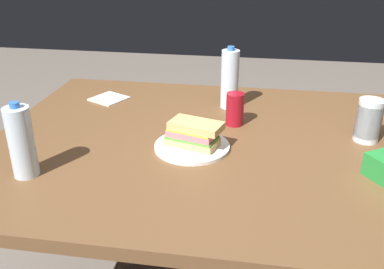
{
  "coord_description": "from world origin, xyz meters",
  "views": [
    {
      "loc": [
        0.09,
        -1.33,
        1.4
      ],
      "look_at": [
        -0.11,
        -0.07,
        0.81
      ],
      "focal_mm": 40.16,
      "sensor_mm": 36.0,
      "label": 1
    }
  ],
  "objects_px": {
    "dining_table": "(226,162)",
    "sandwich": "(193,134)",
    "water_bottle_tall": "(230,79)",
    "paper_plate": "(192,146)",
    "plastic_cup_stack": "(369,120)",
    "water_bottle_spare": "(21,142)",
    "soda_can_red": "(235,109)"
  },
  "relations": [
    {
      "from": "paper_plate",
      "to": "sandwich",
      "type": "height_order",
      "value": "sandwich"
    },
    {
      "from": "sandwich",
      "to": "plastic_cup_stack",
      "type": "distance_m",
      "value": 0.6
    },
    {
      "from": "sandwich",
      "to": "water_bottle_spare",
      "type": "xyz_separation_m",
      "value": [
        -0.46,
        -0.25,
        0.05
      ]
    },
    {
      "from": "water_bottle_tall",
      "to": "plastic_cup_stack",
      "type": "height_order",
      "value": "water_bottle_tall"
    },
    {
      "from": "water_bottle_tall",
      "to": "plastic_cup_stack",
      "type": "bearing_deg",
      "value": -25.88
    },
    {
      "from": "paper_plate",
      "to": "dining_table",
      "type": "bearing_deg",
      "value": 30.98
    },
    {
      "from": "dining_table",
      "to": "water_bottle_tall",
      "type": "height_order",
      "value": "water_bottle_tall"
    },
    {
      "from": "soda_can_red",
      "to": "water_bottle_tall",
      "type": "relative_size",
      "value": 0.48
    },
    {
      "from": "dining_table",
      "to": "water_bottle_tall",
      "type": "distance_m",
      "value": 0.38
    },
    {
      "from": "water_bottle_tall",
      "to": "plastic_cup_stack",
      "type": "relative_size",
      "value": 1.69
    },
    {
      "from": "water_bottle_spare",
      "to": "paper_plate",
      "type": "bearing_deg",
      "value": 28.76
    },
    {
      "from": "sandwich",
      "to": "water_bottle_tall",
      "type": "distance_m",
      "value": 0.41
    },
    {
      "from": "paper_plate",
      "to": "soda_can_red",
      "type": "height_order",
      "value": "soda_can_red"
    },
    {
      "from": "dining_table",
      "to": "sandwich",
      "type": "distance_m",
      "value": 0.18
    },
    {
      "from": "water_bottle_tall",
      "to": "plastic_cup_stack",
      "type": "distance_m",
      "value": 0.55
    },
    {
      "from": "soda_can_red",
      "to": "plastic_cup_stack",
      "type": "relative_size",
      "value": 0.82
    },
    {
      "from": "dining_table",
      "to": "soda_can_red",
      "type": "xyz_separation_m",
      "value": [
        0.01,
        0.15,
        0.14
      ]
    },
    {
      "from": "soda_can_red",
      "to": "dining_table",
      "type": "bearing_deg",
      "value": -94.73
    },
    {
      "from": "soda_can_red",
      "to": "sandwich",
      "type": "bearing_deg",
      "value": -118.62
    },
    {
      "from": "paper_plate",
      "to": "water_bottle_spare",
      "type": "bearing_deg",
      "value": -151.24
    },
    {
      "from": "sandwich",
      "to": "soda_can_red",
      "type": "relative_size",
      "value": 1.65
    },
    {
      "from": "dining_table",
      "to": "plastic_cup_stack",
      "type": "distance_m",
      "value": 0.5
    },
    {
      "from": "sandwich",
      "to": "soda_can_red",
      "type": "height_order",
      "value": "soda_can_red"
    },
    {
      "from": "dining_table",
      "to": "sandwich",
      "type": "bearing_deg",
      "value": -148.34
    },
    {
      "from": "soda_can_red",
      "to": "water_bottle_spare",
      "type": "relative_size",
      "value": 0.53
    },
    {
      "from": "water_bottle_tall",
      "to": "water_bottle_spare",
      "type": "relative_size",
      "value": 1.1
    },
    {
      "from": "dining_table",
      "to": "soda_can_red",
      "type": "relative_size",
      "value": 13.43
    },
    {
      "from": "sandwich",
      "to": "water_bottle_spare",
      "type": "bearing_deg",
      "value": -151.38
    },
    {
      "from": "paper_plate",
      "to": "water_bottle_spare",
      "type": "distance_m",
      "value": 0.53
    },
    {
      "from": "paper_plate",
      "to": "water_bottle_tall",
      "type": "height_order",
      "value": "water_bottle_tall"
    },
    {
      "from": "sandwich",
      "to": "water_bottle_spare",
      "type": "height_order",
      "value": "water_bottle_spare"
    },
    {
      "from": "sandwich",
      "to": "water_bottle_tall",
      "type": "xyz_separation_m",
      "value": [
        0.08,
        0.4,
        0.07
      ]
    }
  ]
}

